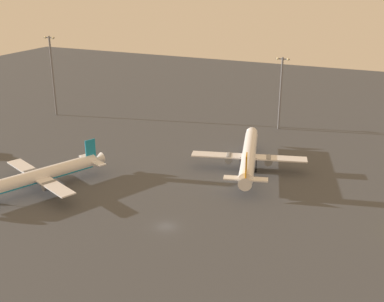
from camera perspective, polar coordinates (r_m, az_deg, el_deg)
The scene contains 5 objects.
ground_plane at distance 108.26m, azimuth -3.06°, elevation -8.82°, with size 416.00×416.00×0.00m, color #424449.
airplane_far_stand at distance 129.42m, azimuth -17.67°, elevation -2.89°, with size 29.44×37.29×10.06m.
airplane_mid_apron at distance 137.56m, azimuth 6.67°, elevation -0.56°, with size 32.03×40.81×10.64m.
apron_light_west at distance 194.25m, azimuth -16.03°, elevation 8.93°, with size 4.80×0.90×30.32m.
apron_light_east at distance 172.64m, azimuth 10.36°, elevation 7.19°, with size 4.80×0.90×25.42m.
Camera 1 is at (44.23, -83.72, 52.50)m, focal length 45.52 mm.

